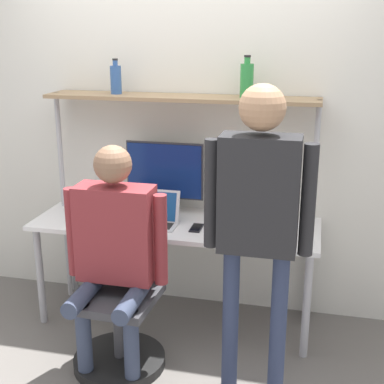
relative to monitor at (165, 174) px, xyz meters
name	(u,v)px	position (x,y,z in m)	size (l,w,h in m)	color
ground_plane	(163,344)	(0.12, -0.49, -1.02)	(12.00, 12.00, 0.00)	slate
wall_back	(187,123)	(0.12, 0.19, 0.33)	(8.00, 0.06, 2.70)	silver
desk	(175,232)	(0.12, -0.16, -0.36)	(1.92, 0.63, 0.73)	white
shelf_unit	(180,124)	(0.12, 0.00, 0.35)	(1.82, 0.30, 1.56)	#997A56
monitor	(165,174)	(0.00, 0.00, 0.00)	(0.55, 0.17, 0.51)	#333338
laptop	(152,215)	(-0.03, -0.21, -0.23)	(0.36, 0.22, 0.22)	silver
cell_phone	(196,228)	(0.28, -0.25, -0.28)	(0.07, 0.15, 0.01)	black
office_chair	(121,320)	(-0.08, -0.73, -0.73)	(0.56, 0.56, 0.93)	black
person_seated	(114,242)	(-0.08, -0.77, -0.21)	(0.61, 0.47, 1.37)	#38425B
person_standing	(259,205)	(0.74, -0.81, 0.09)	(0.57, 0.23, 1.73)	#2D3856
bottle_green	(247,80)	(0.55, 0.00, 0.65)	(0.08, 0.08, 0.26)	#2D8C3F
bottle_blue	(116,79)	(-0.33, 0.00, 0.64)	(0.07, 0.07, 0.23)	#335999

